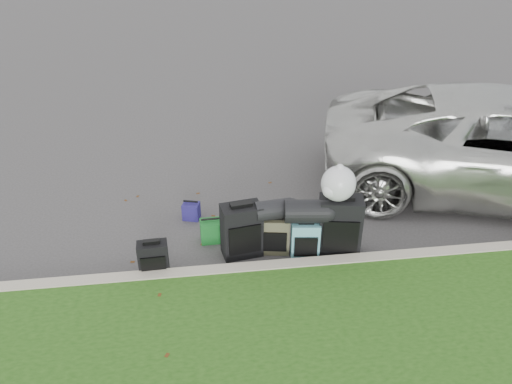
{
  "coord_description": "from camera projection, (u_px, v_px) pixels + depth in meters",
  "views": [
    {
      "loc": [
        -0.91,
        -6.07,
        4.17
      ],
      "look_at": [
        -0.1,
        0.2,
        0.55
      ],
      "focal_mm": 35.0,
      "sensor_mm": 36.0,
      "label": 1
    }
  ],
  "objects": [
    {
      "name": "suitcase_large_black_left",
      "position": [
        242.0,
        230.0,
        6.72
      ],
      "size": [
        0.57,
        0.4,
        0.76
      ],
      "primitive_type": "cube",
      "rotation": [
        0.0,
        0.0,
        0.16
      ],
      "color": "black",
      "rests_on": "ground"
    },
    {
      "name": "suitcase_teal",
      "position": [
        305.0,
        240.0,
        6.72
      ],
      "size": [
        0.4,
        0.27,
        0.54
      ],
      "primitive_type": "cube",
      "rotation": [
        0.0,
        0.0,
        -0.13
      ],
      "color": "teal",
      "rests_on": "ground"
    },
    {
      "name": "duffel_right",
      "position": [
        306.0,
        211.0,
        6.54
      ],
      "size": [
        0.6,
        0.38,
        0.32
      ],
      "primitive_type": "cylinder",
      "rotation": [
        0.0,
        1.57,
        -0.12
      ],
      "color": "black",
      "rests_on": "suitcase_teal"
    },
    {
      "name": "trash_bag",
      "position": [
        338.0,
        184.0,
        6.41
      ],
      "size": [
        0.45,
        0.45,
        0.45
      ],
      "primitive_type": "sphere",
      "color": "silver",
      "rests_on": "suitcase_large_black_right"
    },
    {
      "name": "suitcase_large_black_right",
      "position": [
        340.0,
        226.0,
        6.72
      ],
      "size": [
        0.62,
        0.44,
        0.85
      ],
      "primitive_type": "cube",
      "rotation": [
        0.0,
        0.0,
        -0.18
      ],
      "color": "black",
      "rests_on": "ground"
    },
    {
      "name": "curb",
      "position": [
        275.0,
        268.0,
        6.5
      ],
      "size": [
        120.0,
        0.18,
        0.15
      ],
      "primitive_type": "cube",
      "color": "#9E937F",
      "rests_on": "ground"
    },
    {
      "name": "tote_navy",
      "position": [
        191.0,
        211.0,
        7.62
      ],
      "size": [
        0.29,
        0.25,
        0.26
      ],
      "primitive_type": "cube",
      "rotation": [
        0.0,
        0.0,
        -0.27
      ],
      "color": "navy",
      "rests_on": "ground"
    },
    {
      "name": "duffel_left",
      "position": [
        274.0,
        210.0,
        6.63
      ],
      "size": [
        0.53,
        0.33,
        0.27
      ],
      "primitive_type": "cylinder",
      "rotation": [
        0.0,
        1.57,
        0.12
      ],
      "color": "black",
      "rests_on": "suitcase_olive"
    },
    {
      "name": "suitcase_olive",
      "position": [
        275.0,
        235.0,
        6.83
      ],
      "size": [
        0.43,
        0.31,
        0.54
      ],
      "primitive_type": "cube",
      "rotation": [
        0.0,
        0.0,
        -0.17
      ],
      "color": "#3B3928",
      "rests_on": "ground"
    },
    {
      "name": "suitcase_small_black",
      "position": [
        153.0,
        259.0,
        6.41
      ],
      "size": [
        0.39,
        0.23,
        0.48
      ],
      "primitive_type": "cube",
      "rotation": [
        0.0,
        0.0,
        0.04
      ],
      "color": "black",
      "rests_on": "ground"
    },
    {
      "name": "suv",
      "position": [
        512.0,
        145.0,
        8.05
      ],
      "size": [
        6.57,
        4.45,
        1.67
      ],
      "primitive_type": "imported",
      "rotation": [
        0.0,
        0.0,
        1.27
      ],
      "color": "#B7B7B2",
      "rests_on": "ground"
    },
    {
      "name": "tote_green",
      "position": [
        211.0,
        231.0,
        7.09
      ],
      "size": [
        0.3,
        0.24,
        0.32
      ],
      "primitive_type": "cube",
      "rotation": [
        0.0,
        0.0,
        0.04
      ],
      "color": "#166523",
      "rests_on": "ground"
    },
    {
      "name": "ground",
      "position": [
        264.0,
        230.0,
        7.4
      ],
      "size": [
        120.0,
        120.0,
        0.0
      ],
      "primitive_type": "plane",
      "color": "#383535",
      "rests_on": "ground"
    }
  ]
}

